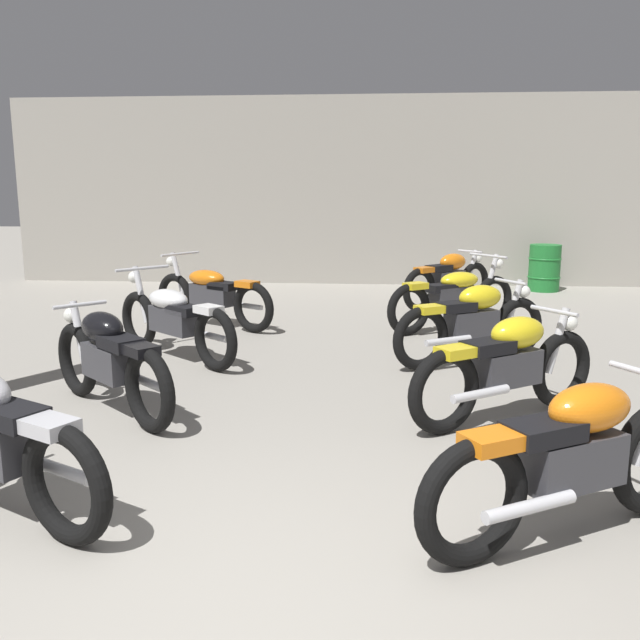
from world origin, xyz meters
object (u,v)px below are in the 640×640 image
Objects in this scene: motorcycle_left_row_2 at (173,318)px; motorcycle_right_row_2 at (473,321)px; motorcycle_left_row_3 at (212,293)px; motorcycle_right_row_4 at (449,278)px; motorcycle_right_row_3 at (454,296)px; motorcycle_left_row_1 at (109,359)px; oil_drum at (544,268)px; motorcycle_right_row_0 at (574,456)px; motorcycle_right_row_1 at (508,365)px.

motorcycle_left_row_2 reaches higher than motorcycle_right_row_2.
motorcycle_left_row_3 reaches higher than motorcycle_right_row_4.
motorcycle_left_row_1 is at bearing -131.43° from motorcycle_right_row_3.
oil_drum is (5.31, 7.33, -0.03)m from motorcycle_left_row_1.
motorcycle_right_row_3 is (3.27, 0.04, 0.00)m from motorcycle_left_row_3.
motorcycle_right_row_2 is (-0.01, 3.72, 0.00)m from motorcycle_right_row_0.
motorcycle_right_row_3 is (0.01, 1.81, -0.01)m from motorcycle_right_row_2.
motorcycle_left_row_3 is 3.83m from motorcycle_right_row_4.
motorcycle_left_row_1 is 3.28m from motorcycle_right_row_1.
motorcycle_right_row_0 is at bearing -89.78° from motorcycle_right_row_2.
motorcycle_left_row_3 is 4.87m from motorcycle_right_row_1.
motorcycle_right_row_0 is 1.16× the size of motorcycle_right_row_4.
motorcycle_left_row_2 is at bearing 90.00° from motorcycle_left_row_1.
motorcycle_right_row_3 is 2.14× the size of oil_drum.
motorcycle_left_row_1 is at bearing -89.81° from motorcycle_left_row_3.
motorcycle_right_row_3 reaches higher than motorcycle_right_row_4.
motorcycle_left_row_3 is at bearing 90.37° from motorcycle_left_row_2.
motorcycle_right_row_1 is at bearing 89.56° from motorcycle_right_row_0.
oil_drum is (2.04, 9.16, -0.03)m from motorcycle_right_row_0.
motorcycle_right_row_4 is at bearing 88.08° from motorcycle_right_row_2.
oil_drum is at bearing 54.07° from motorcycle_left_row_1.
motorcycle_right_row_0 is 1.90m from motorcycle_right_row_1.
motorcycle_right_row_3 is at bearing 29.69° from motorcycle_left_row_2.
motorcycle_right_row_1 and motorcycle_right_row_2 have the same top height.
motorcycle_left_row_2 is 4.91m from motorcycle_right_row_0.
motorcycle_right_row_0 is at bearing -102.58° from oil_drum.
motorcycle_right_row_1 is 7.54m from oil_drum.
motorcycle_left_row_1 reaches higher than oil_drum.
motorcycle_left_row_3 reaches higher than motorcycle_left_row_1.
motorcycle_right_row_3 is 1.75m from motorcycle_right_row_4.
motorcycle_right_row_4 is at bearing 89.04° from motorcycle_right_row_1.
motorcycle_right_row_4 is at bearing 27.88° from motorcycle_left_row_3.
motorcycle_left_row_2 reaches higher than motorcycle_left_row_1.
motorcycle_right_row_0 is 5.53m from motorcycle_right_row_3.
motorcycle_right_row_1 is 1.82m from motorcycle_right_row_2.
motorcycle_left_row_2 and motorcycle_right_row_3 have the same top height.
motorcycle_right_row_1 is 1.11× the size of motorcycle_right_row_4.
motorcycle_right_row_2 is at bearing -90.28° from motorcycle_right_row_3.
motorcycle_right_row_2 and motorcycle_right_row_4 have the same top height.
oil_drum is at bearing 69.27° from motorcycle_right_row_2.
motorcycle_right_row_2 is (3.25, 1.89, 0.00)m from motorcycle_left_row_1.
motorcycle_right_row_3 reaches higher than motorcycle_right_row_1.
motorcycle_left_row_3 is 1.25× the size of motorcycle_right_row_4.
motorcycle_right_row_1 is 3.63m from motorcycle_right_row_3.
motorcycle_left_row_3 is (-0.01, 1.82, 0.00)m from motorcycle_left_row_2.
motorcycle_left_row_2 is at bearing 131.70° from motorcycle_right_row_0.
oil_drum is (2.03, 7.26, -0.03)m from motorcycle_right_row_1.
motorcycle_right_row_0 and motorcycle_right_row_1 have the same top height.
motorcycle_right_row_1 is at bearing -90.96° from motorcycle_right_row_4.
motorcycle_right_row_2 is 2.05× the size of oil_drum.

